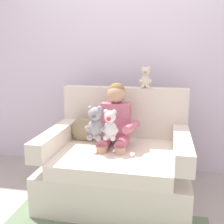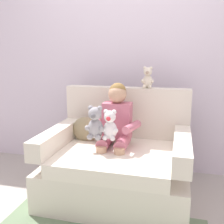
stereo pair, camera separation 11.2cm
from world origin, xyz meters
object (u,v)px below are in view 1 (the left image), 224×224
plush_white (110,126)px  plush_grey (95,124)px  armchair (118,164)px  seated_child (115,124)px  plush_cream_on_backrest (145,78)px  throw_pillow (84,130)px

plush_white → plush_grey: size_ratio=0.90×
armchair → seated_child: size_ratio=1.53×
plush_white → plush_cream_on_backrest: (0.26, 0.48, 0.37)m
plush_grey → plush_cream_on_backrest: 0.72m
plush_cream_on_backrest → throw_pillow: size_ratio=0.82×
plush_white → seated_child: bearing=87.9°
armchair → plush_grey: armchair is taller
plush_white → throw_pillow: bearing=145.2°
plush_white → throw_pillow: plush_white is taller
plush_white → throw_pillow: 0.43m
seated_child → throw_pillow: 0.37m
plush_grey → plush_cream_on_backrest: size_ratio=1.40×
plush_grey → plush_cream_on_backrest: bearing=68.0°
plush_white → plush_grey: plush_grey is taller
throw_pillow → plush_grey: bearing=-54.3°
plush_grey → plush_cream_on_backrest: (0.38, 0.50, 0.36)m
armchair → plush_grey: 0.46m
armchair → plush_cream_on_backrest: plush_cream_on_backrest is taller
armchair → seated_child: 0.38m
plush_grey → plush_cream_on_backrest: plush_cream_on_backrest is taller
armchair → seated_child: seated_child is taller
armchair → plush_cream_on_backrest: size_ratio=5.95×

